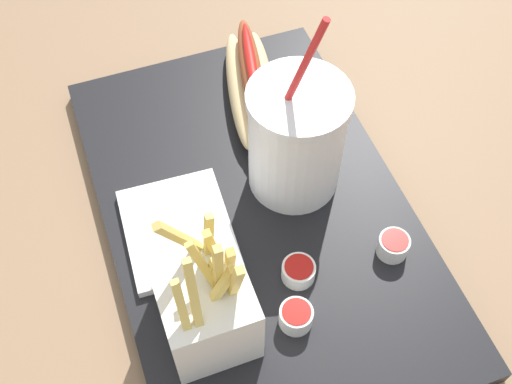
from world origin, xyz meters
TOP-DOWN VIEW (x-y plane):
  - ground_plane at (0.00, 0.00)m, footprint 2.40×2.40m
  - food_tray at (0.00, 0.00)m, footprint 0.49×0.31m
  - soda_cup at (-0.02, 0.05)m, footprint 0.10×0.10m
  - fries_basket at (0.10, -0.09)m, footprint 0.10×0.08m
  - hot_dog_1 at (-0.15, 0.05)m, footprint 0.19×0.09m
  - ketchup_cup_1 at (0.09, 0.01)m, footprint 0.03×0.03m
  - ketchup_cup_2 at (0.13, -0.01)m, footprint 0.03×0.03m
  - ketchup_cup_3 at (0.10, 0.11)m, footprint 0.03×0.03m
  - napkin_stack at (-0.00, -0.08)m, footprint 0.13×0.11m

SIDE VIEW (x-z plane):
  - ground_plane at x=0.00m, z-range -0.02..0.00m
  - food_tray at x=0.00m, z-range 0.00..0.02m
  - napkin_stack at x=0.00m, z-range 0.02..0.03m
  - ketchup_cup_1 at x=0.09m, z-range 0.02..0.04m
  - ketchup_cup_2 at x=0.13m, z-range 0.02..0.04m
  - ketchup_cup_3 at x=0.10m, z-range 0.02..0.04m
  - hot_dog_1 at x=-0.15m, z-range 0.01..0.07m
  - fries_basket at x=0.10m, z-range -0.01..0.14m
  - soda_cup at x=-0.02m, z-range -0.03..0.20m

